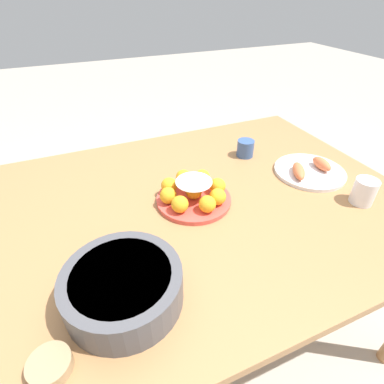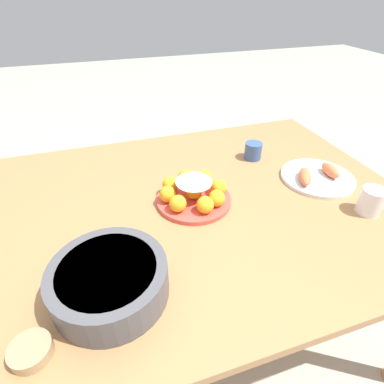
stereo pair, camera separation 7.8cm
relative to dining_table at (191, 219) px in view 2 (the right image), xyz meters
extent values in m
plane|color=#B2A899|center=(0.00, 0.00, -0.66)|extent=(12.00, 12.00, 0.00)
cylinder|color=#A87547|center=(-0.72, -0.50, -0.31)|extent=(0.06, 0.06, 0.71)
cylinder|color=#A87547|center=(0.72, -0.50, -0.31)|extent=(0.06, 0.06, 0.71)
cube|color=#A87547|center=(0.00, 0.00, 0.06)|extent=(1.53, 1.09, 0.03)
cylinder|color=#E04C42|center=(-0.01, 0.00, 0.09)|extent=(0.26, 0.26, 0.02)
sphere|color=#F4A823|center=(0.08, -0.01, 0.12)|extent=(0.06, 0.06, 0.06)
sphere|color=#F4A823|center=(0.06, 0.05, 0.12)|extent=(0.06, 0.06, 0.06)
sphere|color=#F4A823|center=(-0.02, 0.08, 0.12)|extent=(0.06, 0.06, 0.06)
sphere|color=#F4A823|center=(-0.07, 0.06, 0.12)|extent=(0.06, 0.06, 0.06)
sphere|color=#F4A823|center=(-0.10, 0.01, 0.12)|extent=(0.06, 0.06, 0.06)
sphere|color=#F4A823|center=(-0.07, -0.07, 0.12)|extent=(0.06, 0.06, 0.06)
sphere|color=#F4A823|center=(-0.01, -0.09, 0.12)|extent=(0.06, 0.06, 0.06)
sphere|color=#F4A823|center=(0.06, -0.06, 0.12)|extent=(0.06, 0.06, 0.06)
ellipsoid|color=white|center=(-0.01, 0.00, 0.16)|extent=(0.12, 0.12, 0.02)
sphere|color=#F4A823|center=(-0.01, 0.00, 0.12)|extent=(0.06, 0.06, 0.06)
cylinder|color=#4C4C51|center=(0.30, 0.29, 0.12)|extent=(0.28, 0.28, 0.09)
cylinder|color=brown|center=(0.30, 0.29, 0.16)|extent=(0.23, 0.23, 0.01)
cylinder|color=tan|center=(0.47, 0.39, 0.09)|extent=(0.09, 0.09, 0.03)
cylinder|color=olive|center=(0.47, 0.39, 0.10)|extent=(0.07, 0.07, 0.01)
cylinder|color=silver|center=(-0.51, 0.01, 0.08)|extent=(0.27, 0.27, 0.01)
ellipsoid|color=#E57042|center=(-0.44, 0.02, 0.11)|extent=(0.10, 0.12, 0.04)
ellipsoid|color=#E57042|center=(-0.56, 0.02, 0.11)|extent=(0.05, 0.10, 0.04)
cylinder|color=#38568E|center=(-0.35, -0.21, 0.11)|extent=(0.07, 0.07, 0.07)
cylinder|color=white|center=(-0.54, 0.23, 0.12)|extent=(0.08, 0.08, 0.09)
camera|label=1|loc=(0.32, 0.76, 0.71)|focal=28.00mm
camera|label=2|loc=(0.25, 0.79, 0.71)|focal=28.00mm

